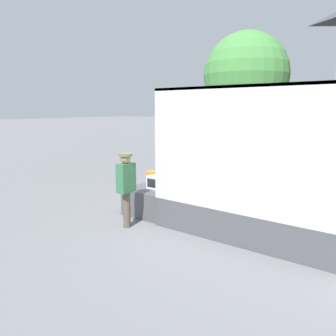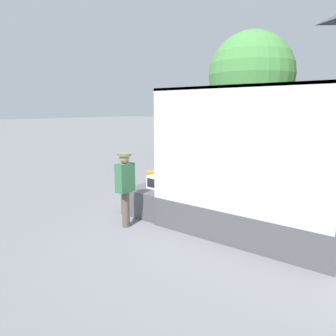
{
  "view_description": "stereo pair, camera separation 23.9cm",
  "coord_description": "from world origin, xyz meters",
  "px_view_note": "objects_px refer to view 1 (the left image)",
  "views": [
    {
      "loc": [
        4.87,
        -7.08,
        2.84
      ],
      "look_at": [
        -0.32,
        -0.2,
        1.26
      ],
      "focal_mm": 35.0,
      "sensor_mm": 36.0,
      "label": 1
    },
    {
      "loc": [
        5.06,
        -6.93,
        2.84
      ],
      "look_at": [
        -0.32,
        -0.2,
        1.26
      ],
      "focal_mm": 35.0,
      "sensor_mm": 36.0,
      "label": 2
    }
  ],
  "objects_px": {
    "box_truck": "(327,200)",
    "street_tree": "(246,75)",
    "microwave": "(158,182)",
    "worker_person": "(126,182)",
    "portable_generator": "(175,173)",
    "orange_bucket": "(152,177)"
  },
  "relations": [
    {
      "from": "box_truck",
      "to": "orange_bucket",
      "type": "relative_size",
      "value": 17.19
    },
    {
      "from": "microwave",
      "to": "street_tree",
      "type": "xyz_separation_m",
      "value": [
        -2.23,
        10.37,
        3.7
      ]
    },
    {
      "from": "box_truck",
      "to": "portable_generator",
      "type": "distance_m",
      "value": 4.27
    },
    {
      "from": "worker_person",
      "to": "street_tree",
      "type": "bearing_deg",
      "value": 101.06
    },
    {
      "from": "box_truck",
      "to": "microwave",
      "type": "xyz_separation_m",
      "value": [
        -4.09,
        -0.39,
        -0.11
      ]
    },
    {
      "from": "box_truck",
      "to": "microwave",
      "type": "bearing_deg",
      "value": -174.56
    },
    {
      "from": "microwave",
      "to": "portable_generator",
      "type": "bearing_deg",
      "value": 97.68
    },
    {
      "from": "microwave",
      "to": "worker_person",
      "type": "xyz_separation_m",
      "value": [
        0.04,
        -1.25,
        0.24
      ]
    },
    {
      "from": "microwave",
      "to": "orange_bucket",
      "type": "height_order",
      "value": "orange_bucket"
    },
    {
      "from": "box_truck",
      "to": "worker_person",
      "type": "height_order",
      "value": "box_truck"
    },
    {
      "from": "microwave",
      "to": "street_tree",
      "type": "bearing_deg",
      "value": 102.16
    },
    {
      "from": "box_truck",
      "to": "street_tree",
      "type": "relative_size",
      "value": 0.87
    },
    {
      "from": "box_truck",
      "to": "microwave",
      "type": "distance_m",
      "value": 4.11
    },
    {
      "from": "portable_generator",
      "to": "microwave",
      "type": "bearing_deg",
      "value": -82.32
    },
    {
      "from": "orange_bucket",
      "to": "worker_person",
      "type": "xyz_separation_m",
      "value": [
        0.57,
        -1.64,
        0.23
      ]
    },
    {
      "from": "microwave",
      "to": "worker_person",
      "type": "bearing_deg",
      "value": -88.3
    },
    {
      "from": "orange_bucket",
      "to": "street_tree",
      "type": "xyz_separation_m",
      "value": [
        -1.71,
        9.99,
        3.7
      ]
    },
    {
      "from": "box_truck",
      "to": "street_tree",
      "type": "height_order",
      "value": "street_tree"
    },
    {
      "from": "worker_person",
      "to": "portable_generator",
      "type": "bearing_deg",
      "value": 94.33
    },
    {
      "from": "orange_bucket",
      "to": "portable_generator",
      "type": "bearing_deg",
      "value": 56.2
    },
    {
      "from": "portable_generator",
      "to": "orange_bucket",
      "type": "xyz_separation_m",
      "value": [
        -0.4,
        -0.59,
        -0.07
      ]
    },
    {
      "from": "orange_bucket",
      "to": "worker_person",
      "type": "height_order",
      "value": "worker_person"
    }
  ]
}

